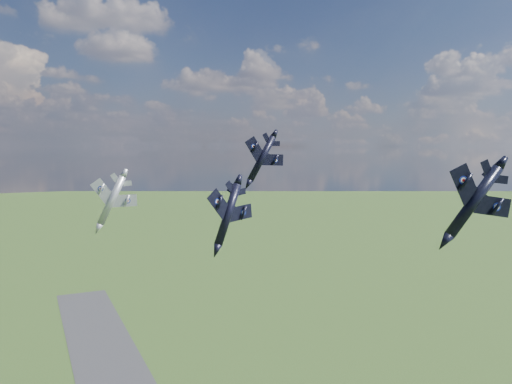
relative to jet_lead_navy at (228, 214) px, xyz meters
name	(u,v)px	position (x,y,z in m)	size (l,w,h in m)	color
jet_lead_navy	(228,214)	(0.00, 0.00, 0.00)	(11.04, 15.39, 3.18)	black
jet_right_navy	(474,202)	(24.48, -31.08, 4.21)	(11.49, 16.02, 3.31)	black
jet_high_navy	(262,158)	(11.21, 9.72, 9.45)	(9.87, 13.77, 2.85)	black
jet_left_silver	(112,200)	(-17.88, 12.78, 2.01)	(9.50, 13.25, 2.74)	#ACAFB7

